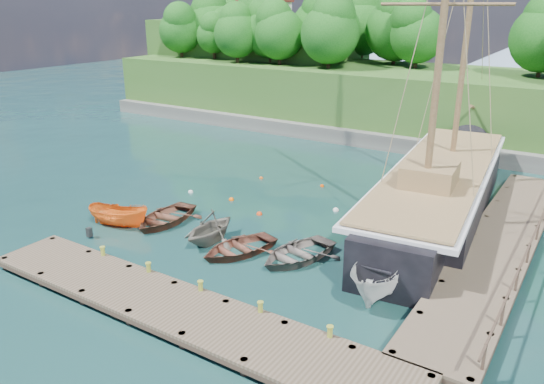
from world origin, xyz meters
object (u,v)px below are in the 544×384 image
Objects in this scene: rowboat_0 at (165,223)px; rowboat_3 at (297,259)px; rowboat_2 at (238,253)px; rowboat_1 at (211,242)px; motorboat_orange at (120,226)px; schooner at (438,194)px; cabin_boat_white at (380,292)px.

rowboat_0 is 8.69m from rowboat_3.
rowboat_0 is 1.06× the size of rowboat_2.
rowboat_1 is 0.95× the size of motorboat_orange.
rowboat_0 reaches higher than rowboat_3.
rowboat_2 is at bearing -9.24° from rowboat_1.
rowboat_1 is at bearing -93.49° from motorboat_orange.
schooner is (8.76, 10.58, 1.19)m from rowboat_1.
rowboat_0 is 1.25× the size of rowboat_1.
schooner reaches higher than rowboat_2.
rowboat_2 is at bearing -145.96° from rowboat_3.
rowboat_1 is 5.74m from motorboat_orange.
cabin_boat_white is (13.34, -0.65, 0.00)m from rowboat_0.
motorboat_orange is at bearing -155.54° from rowboat_3.
rowboat_1 is 0.80× the size of rowboat_3.
rowboat_2 is 0.94× the size of rowboat_3.
schooner reaches higher than cabin_boat_white.
motorboat_orange is (-5.61, -1.18, 0.00)m from rowboat_1.
rowboat_0 is at bearing -60.85° from motorboat_orange.
rowboat_2 is (5.87, -0.89, 0.00)m from rowboat_0.
motorboat_orange is 18.61m from schooner.
rowboat_3 is 0.15× the size of schooner.
schooner is (3.90, 9.89, 1.19)m from rowboat_3.
schooner reaches higher than rowboat_3.
schooner reaches higher than rowboat_1.
schooner is at bearing 33.33° from rowboat_0.
rowboat_2 is 7.48m from cabin_boat_white.
rowboat_0 is 16.12m from schooner.
rowboat_2 is at bearing -98.90° from motorboat_orange.
rowboat_1 is at bearing -157.52° from rowboat_3.
rowboat_1 is 0.12× the size of schooner.
rowboat_1 reaches higher than motorboat_orange.
cabin_boat_white is at bearing 4.97° from rowboat_3.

